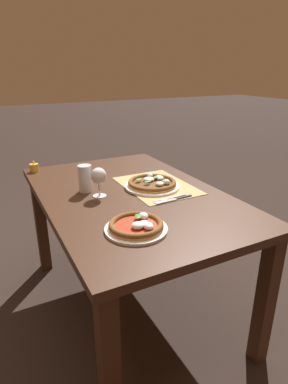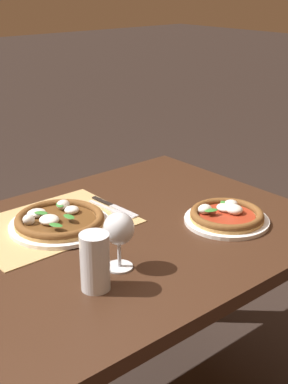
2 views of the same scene
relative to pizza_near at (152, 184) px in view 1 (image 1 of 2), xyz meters
The scene contains 10 objects.
ground_plane 0.78m from the pizza_near, 95.27° to the left, with size 24.00×24.00×0.00m, color black.
dining_table 0.19m from the pizza_near, 95.27° to the left, with size 1.40×0.90×0.74m.
paper_placemat 0.04m from the pizza_near, 71.07° to the right, with size 0.48×0.35×0.00m, color tan.
pizza_near is the anchor object (origin of this frame).
pizza_far 0.51m from the pizza_near, 144.08° to the left, with size 0.26×0.26×0.05m.
wine_glass 0.32m from the pizza_near, 88.29° to the left, with size 0.08×0.08×0.16m.
pint_glass 0.37m from the pizza_near, 71.90° to the left, with size 0.07×0.07×0.15m.
fork 0.19m from the pizza_near, behind, with size 0.03×0.20×0.00m.
knife 0.21m from the pizza_near, behind, with size 0.03×0.22×0.01m.
votive_candle 0.80m from the pizza_near, 41.32° to the left, with size 0.06×0.06×0.07m.
Camera 1 is at (-1.45, 0.67, 1.36)m, focal length 30.00 mm.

